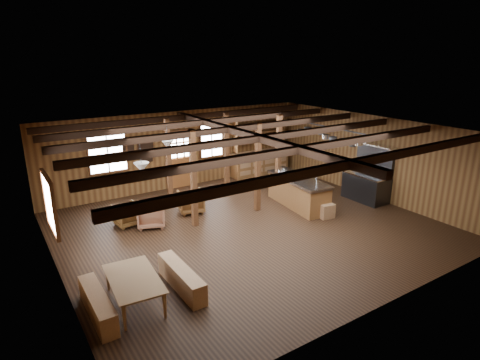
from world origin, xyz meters
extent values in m
cube|color=black|center=(0.00, 0.00, -0.01)|extent=(10.00, 9.00, 0.02)
cube|color=black|center=(0.00, 0.00, 2.81)|extent=(10.00, 9.00, 0.02)
cube|color=#512F17|center=(-5.01, 0.00, 1.40)|extent=(0.02, 9.00, 2.80)
cube|color=#512F17|center=(5.01, 0.00, 1.40)|extent=(0.02, 9.00, 2.80)
cube|color=#512F17|center=(0.00, 4.51, 1.40)|extent=(10.00, 0.02, 2.80)
cube|color=#512F17|center=(0.00, -4.51, 1.40)|extent=(10.00, 0.02, 2.80)
cube|color=black|center=(0.00, -3.50, 2.68)|extent=(9.80, 0.12, 0.18)
cube|color=black|center=(0.00, -2.00, 2.68)|extent=(9.80, 0.12, 0.18)
cube|color=black|center=(0.00, -0.50, 2.68)|extent=(9.80, 0.12, 0.18)
cube|color=black|center=(0.00, 1.00, 2.68)|extent=(9.80, 0.12, 0.18)
cube|color=black|center=(0.00, 2.50, 2.68)|extent=(9.80, 0.12, 0.18)
cube|color=black|center=(0.00, 3.80, 2.68)|extent=(9.80, 0.12, 0.18)
cube|color=black|center=(0.00, 0.00, 2.68)|extent=(0.18, 8.82, 0.18)
cube|color=#3F2112|center=(-1.20, 1.00, 1.40)|extent=(0.15, 0.15, 2.80)
cube|color=#3F2112|center=(-1.00, 3.20, 1.40)|extent=(0.15, 0.15, 2.80)
cube|color=#3F2112|center=(1.00, 1.00, 1.40)|extent=(0.15, 0.15, 2.80)
cube|color=#3F2112|center=(1.20, 3.20, 1.40)|extent=(0.15, 0.15, 2.80)
cube|color=#3F2112|center=(2.60, 2.00, 1.40)|extent=(0.15, 0.15, 2.80)
cube|color=brown|center=(0.00, 4.45, 0.55)|extent=(0.90, 0.06, 1.10)
cube|color=#3F2112|center=(-0.48, 4.45, 1.05)|extent=(0.06, 0.08, 2.10)
cube|color=#3F2112|center=(0.48, 4.45, 1.05)|extent=(0.06, 0.08, 2.10)
cube|color=#3F2112|center=(0.00, 4.45, 2.12)|extent=(1.02, 0.08, 0.06)
cube|color=white|center=(0.00, 4.45, 1.55)|extent=(0.84, 0.02, 0.90)
cube|color=white|center=(-2.60, 4.46, 1.60)|extent=(1.20, 0.02, 1.20)
cube|color=#3F2112|center=(-2.60, 4.46, 1.60)|extent=(1.32, 0.06, 1.32)
cube|color=white|center=(1.30, 4.46, 1.60)|extent=(0.90, 0.02, 1.20)
cube|color=#3F2112|center=(1.30, 4.46, 1.60)|extent=(1.02, 0.06, 1.32)
cube|color=white|center=(-4.96, 0.50, 1.60)|extent=(0.02, 1.20, 1.20)
cube|color=#3F2112|center=(-4.96, 0.50, 1.60)|extent=(0.14, 1.24, 1.32)
cube|color=beige|center=(-1.30, 4.46, 1.80)|extent=(0.50, 0.03, 0.40)
cube|color=black|center=(-1.30, 4.45, 1.80)|extent=(0.55, 0.02, 0.45)
cube|color=beige|center=(-1.90, 4.46, 1.70)|extent=(0.35, 0.03, 0.45)
cube|color=black|center=(-1.90, 4.45, 1.70)|extent=(0.40, 0.02, 0.50)
cube|color=beige|center=(-1.30, 4.46, 1.30)|extent=(0.40, 0.03, 0.30)
cube|color=black|center=(-1.30, 4.45, 1.30)|extent=(0.45, 0.02, 0.35)
cube|color=brown|center=(3.40, 4.20, 0.45)|extent=(2.50, 0.55, 0.90)
cube|color=#916842|center=(3.40, 4.18, 0.93)|extent=(2.55, 0.60, 0.06)
cube|color=brown|center=(3.40, 4.25, 1.40)|extent=(2.30, 0.35, 0.04)
cube|color=brown|center=(3.40, 4.25, 1.75)|extent=(2.30, 0.35, 0.04)
cube|color=brown|center=(3.40, 4.25, 2.10)|extent=(2.30, 0.35, 0.04)
cube|color=brown|center=(2.25, 4.25, 1.75)|extent=(0.04, 0.35, 1.40)
cube|color=brown|center=(4.55, 4.25, 1.75)|extent=(0.04, 0.35, 1.40)
cylinder|color=#2E2E30|center=(-3.00, 0.00, 2.58)|extent=(0.02, 0.02, 0.45)
cone|color=white|center=(-3.00, 0.00, 2.25)|extent=(0.36, 0.36, 0.22)
cylinder|color=#2E2E30|center=(-1.50, 2.00, 2.58)|extent=(0.02, 0.02, 0.45)
cone|color=white|center=(-1.50, 2.00, 2.25)|extent=(0.36, 0.36, 0.22)
cylinder|color=#2E2E30|center=(3.18, 0.30, 2.55)|extent=(0.04, 3.00, 0.04)
cylinder|color=#2E2E30|center=(3.11, -1.05, 2.46)|extent=(0.01, 0.01, 0.18)
cylinder|color=silver|center=(3.11, -1.05, 2.30)|extent=(0.22, 0.22, 0.14)
cylinder|color=#2E2E30|center=(3.23, -0.71, 2.40)|extent=(0.01, 0.01, 0.30)
cylinder|color=#2E2E30|center=(3.23, -0.71, 2.18)|extent=(0.21, 0.21, 0.14)
cylinder|color=#2E2E30|center=(3.18, -0.38, 2.42)|extent=(0.01, 0.01, 0.26)
cylinder|color=silver|center=(3.18, -0.38, 2.22)|extent=(0.28, 0.28, 0.14)
cylinder|color=#2E2E30|center=(3.09, -0.04, 2.43)|extent=(0.01, 0.01, 0.25)
cylinder|color=#2E2E30|center=(3.09, -0.04, 2.23)|extent=(0.24, 0.24, 0.14)
cylinder|color=#2E2E30|center=(3.12, 0.30, 2.43)|extent=(0.01, 0.01, 0.24)
cylinder|color=silver|center=(3.12, 0.30, 2.24)|extent=(0.24, 0.24, 0.14)
cylinder|color=#2E2E30|center=(3.24, 0.64, 2.47)|extent=(0.01, 0.01, 0.16)
cylinder|color=#2E2E30|center=(3.24, 0.64, 2.32)|extent=(0.23, 0.23, 0.14)
cylinder|color=#2E2E30|center=(3.15, 0.98, 2.47)|extent=(0.01, 0.01, 0.15)
cylinder|color=silver|center=(3.15, 0.98, 2.33)|extent=(0.21, 0.21, 0.14)
cylinder|color=#2E2E30|center=(3.27, 1.31, 2.47)|extent=(0.01, 0.01, 0.17)
cylinder|color=#2E2E30|center=(3.27, 1.31, 2.31)|extent=(0.24, 0.24, 0.14)
cylinder|color=#2E2E30|center=(3.25, 1.65, 2.41)|extent=(0.01, 0.01, 0.28)
cylinder|color=silver|center=(3.25, 1.65, 2.20)|extent=(0.22, 0.22, 0.14)
cube|color=brown|center=(2.32, 0.58, 0.43)|extent=(1.06, 2.47, 0.86)
cube|color=silver|center=(2.32, 0.58, 0.90)|extent=(1.15, 2.58, 0.08)
cylinder|color=#2E2E30|center=(2.32, -0.02, 0.90)|extent=(0.44, 0.44, 0.06)
cylinder|color=silver|center=(2.52, -0.02, 1.05)|extent=(0.03, 0.03, 0.30)
cube|color=#916842|center=(2.38, -0.66, 0.22)|extent=(0.53, 0.41, 0.44)
cube|color=#2E2E30|center=(4.60, -0.25, 0.44)|extent=(0.78, 1.46, 0.87)
cube|color=silver|center=(4.60, -0.25, 0.89)|extent=(0.80, 1.48, 0.04)
cube|color=#2E2E30|center=(4.92, -0.25, 1.41)|extent=(0.12, 1.46, 0.97)
cube|color=silver|center=(4.80, -0.25, 1.89)|extent=(0.40, 1.55, 0.05)
imported|color=olive|center=(-3.90, -1.78, 0.29)|extent=(1.03, 1.70, 0.57)
cube|color=#916842|center=(-4.65, -1.78, 0.23)|extent=(0.32, 1.70, 0.47)
cube|color=#916842|center=(-2.93, -1.78, 0.24)|extent=(0.33, 1.74, 0.48)
imported|color=brown|center=(-2.83, 2.09, 0.32)|extent=(0.75, 0.77, 0.63)
imported|color=brown|center=(-0.84, 1.98, 0.35)|extent=(0.91, 0.93, 0.69)
imported|color=#925D42|center=(-2.28, 1.64, 0.35)|extent=(0.99, 1.00, 0.71)
cylinder|color=silver|center=(2.29, 1.36, 1.03)|extent=(0.30, 0.30, 0.18)
imported|color=silver|center=(2.10, 0.85, 0.97)|extent=(0.31, 0.31, 0.06)
camera|label=1|loc=(-5.93, -8.66, 4.74)|focal=30.00mm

